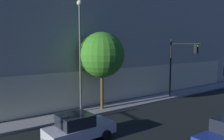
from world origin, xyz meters
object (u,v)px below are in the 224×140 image
Objects in this scene: modern_building at (66,21)px; car_silver at (79,128)px; traffic_light_far_corner at (179,60)px; street_lamp_sidewalk at (80,44)px; sidewalk_tree at (102,55)px.

modern_building is 9.07× the size of car_silver.
street_lamp_sidewalk is at bearing 170.69° from traffic_light_far_corner.
modern_building is at bearing 74.15° from sidewalk_tree.
traffic_light_far_corner is 9.07m from sidewalk_tree.
traffic_light_far_corner reaches higher than car_silver.
modern_building is 25.40m from car_silver.
car_silver is at bearing -120.28° from street_lamp_sidewalk.
car_silver is (-2.93, -5.02, -5.03)m from street_lamp_sidewalk.
street_lamp_sidewalk is at bearing 59.72° from car_silver.
sidewalk_tree is (-4.84, -17.07, -4.74)m from modern_building.
car_silver is at bearing -166.80° from traffic_light_far_corner.
sidewalk_tree is at bearing 43.75° from car_silver.
traffic_light_far_corner is at bearing 13.20° from car_silver.
street_lamp_sidewalk reaches higher than car_silver.
sidewalk_tree is 7.90m from car_silver.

